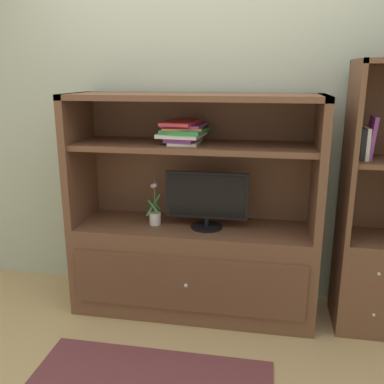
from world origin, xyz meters
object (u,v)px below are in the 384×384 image
at_px(bookshelf_tall, 373,243).
at_px(upright_book_row, 366,141).
at_px(tv_monitor, 207,199).
at_px(potted_plant, 155,215).
at_px(magazine_stack, 184,132).
at_px(media_console, 193,244).

xyz_separation_m(bookshelf_tall, upright_book_row, (-0.11, -0.01, 0.65)).
relative_size(tv_monitor, bookshelf_tall, 0.32).
xyz_separation_m(tv_monitor, upright_book_row, (0.95, 0.02, 0.40)).
distance_m(tv_monitor, potted_plant, 0.38).
height_order(tv_monitor, potted_plant, tv_monitor).
distance_m(tv_monitor, bookshelf_tall, 1.09).
bearing_deg(potted_plant, magazine_stack, 6.11).
height_order(potted_plant, magazine_stack, magazine_stack).
distance_m(potted_plant, bookshelf_tall, 1.42).
xyz_separation_m(tv_monitor, potted_plant, (-0.35, 0.00, -0.13)).
distance_m(magazine_stack, bookshelf_tall, 1.40).
bearing_deg(media_console, bookshelf_tall, 0.17).
bearing_deg(upright_book_row, media_console, 179.66).
bearing_deg(media_console, magazine_stack, -174.24).
bearing_deg(tv_monitor, magazine_stack, 172.21).
height_order(tv_monitor, upright_book_row, upright_book_row).
relative_size(potted_plant, bookshelf_tall, 0.19).
height_order(magazine_stack, bookshelf_tall, bookshelf_tall).
xyz_separation_m(potted_plant, magazine_stack, (0.20, 0.02, 0.56)).
xyz_separation_m(tv_monitor, magazine_stack, (-0.16, 0.02, 0.44)).
bearing_deg(bookshelf_tall, potted_plant, -178.75).
distance_m(potted_plant, magazine_stack, 0.60).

